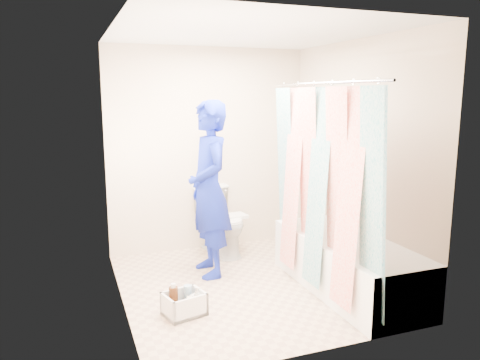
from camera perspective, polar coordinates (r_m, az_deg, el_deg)
name	(u,v)px	position (r m, az deg, el deg)	size (l,w,h in m)	color
floor	(248,285)	(4.72, 0.99, -12.73)	(2.60, 2.60, 0.00)	tan
ceiling	(249,32)	(4.38, 1.09, 17.56)	(2.40, 2.60, 0.02)	silver
wall_back	(209,150)	(5.61, -3.85, 3.68)	(2.40, 0.02, 2.40)	beige
wall_front	(318,192)	(3.24, 9.52, -1.41)	(2.40, 0.02, 2.40)	beige
wall_left	(117,172)	(4.11, -14.72, 0.89)	(0.02, 2.60, 2.40)	beige
wall_right	(357,159)	(4.96, 14.07, 2.50)	(0.02, 2.60, 2.40)	beige
bathtub	(347,263)	(4.64, 12.94, -9.86)	(0.70, 1.75, 0.50)	white
curtain_rod	(323,83)	(4.19, 10.04, 11.55)	(0.02, 0.02, 1.90)	silver
shower_curtain	(319,188)	(4.27, 9.65, -1.02)	(0.06, 1.75, 1.80)	white
toilet	(222,221)	(5.52, -2.27, -4.96)	(0.44, 0.77, 0.79)	silver
tank_lid	(226,217)	(5.40, -1.66, -4.57)	(0.48, 0.21, 0.04)	silver
tank_internals	(210,186)	(5.60, -3.69, -0.75)	(0.19, 0.07, 0.26)	black
plumber	(209,189)	(4.78, -3.79, -1.14)	(0.66, 0.43, 1.80)	#1017A9
cleaning_caddy	(185,304)	(4.15, -6.68, -14.82)	(0.38, 0.34, 0.25)	silver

